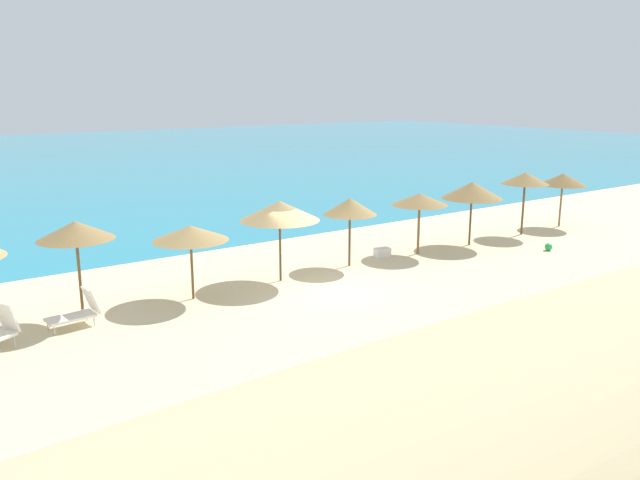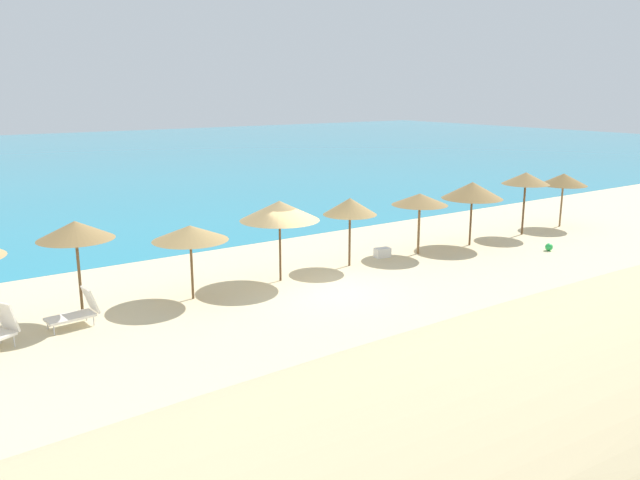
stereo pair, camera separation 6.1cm
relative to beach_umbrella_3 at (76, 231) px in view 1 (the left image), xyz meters
name	(u,v)px [view 1 (the left image)]	position (x,y,z in m)	size (l,w,h in m)	color
ground_plane	(321,289)	(7.16, -1.67, -2.57)	(160.00, 160.00, 0.00)	beige
sea_water	(28,162)	(7.16, 43.47, -2.57)	(160.00, 76.77, 0.01)	teal
beach_umbrella_3	(76,231)	(0.00, 0.00, 0.00)	(2.11, 2.11, 2.84)	brown
beach_umbrella_4	(190,233)	(3.31, -0.19, -0.47)	(2.33, 2.33, 2.34)	brown
beach_umbrella_5	(280,211)	(6.56, -0.11, -0.14)	(2.69, 2.69, 2.77)	brown
beach_umbrella_6	(350,206)	(9.65, 0.03, -0.34)	(1.97, 1.97, 2.54)	brown
beach_umbrella_7	(420,199)	(12.96, -0.14, -0.39)	(2.20, 2.20, 2.42)	brown
beach_umbrella_8	(472,190)	(15.75, -0.31, -0.26)	(2.52, 2.52, 2.66)	brown
beach_umbrella_9	(525,178)	(19.20, -0.29, -0.04)	(2.07, 2.07, 2.81)	brown
beach_umbrella_10	(563,179)	(22.12, -0.21, -0.33)	(2.17, 2.17, 2.53)	brown
lounge_chair_0	(77,312)	(-0.28, -0.56, -2.15)	(1.43, 0.76, 1.04)	white
beach_ball	(549,247)	(17.64, -2.83, -2.42)	(0.30, 0.30, 0.30)	green
cooler_box	(382,253)	(11.45, 0.26, -2.39)	(0.60, 0.37, 0.37)	white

